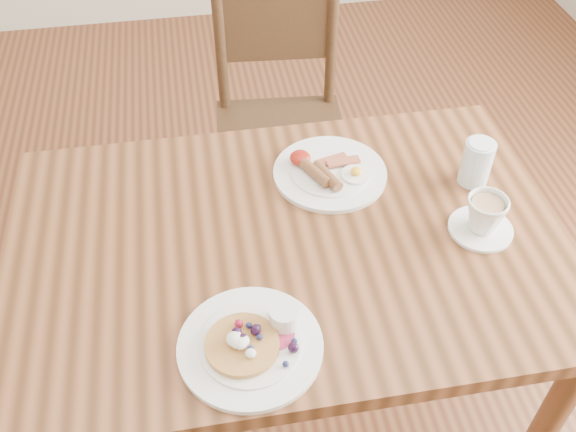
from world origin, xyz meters
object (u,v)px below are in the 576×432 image
object	(u,v)px
breakfast_plate	(328,172)
teacup_saucer	(484,217)
water_glass	(477,163)
dining_table	(288,269)
chair_far	(280,119)
pancake_plate	(253,342)

from	to	relation	value
breakfast_plate	teacup_saucer	bearing A→B (deg)	-39.15
water_glass	breakfast_plate	bearing A→B (deg)	166.79
breakfast_plate	water_glass	size ratio (longest dim) A/B	2.43
dining_table	breakfast_plate	world-z (taller)	breakfast_plate
dining_table	teacup_saucer	world-z (taller)	teacup_saucer
dining_table	teacup_saucer	xyz separation A→B (m)	(0.42, -0.05, 0.14)
dining_table	teacup_saucer	size ratio (longest dim) A/B	8.57
chair_far	breakfast_plate	size ratio (longest dim) A/B	3.26
pancake_plate	teacup_saucer	size ratio (longest dim) A/B	1.93
dining_table	water_glass	world-z (taller)	water_glass
teacup_saucer	dining_table	bearing A→B (deg)	173.80
breakfast_plate	water_glass	world-z (taller)	water_glass
chair_far	teacup_saucer	world-z (taller)	chair_far
pancake_plate	teacup_saucer	world-z (taller)	teacup_saucer
pancake_plate	teacup_saucer	bearing A→B (deg)	21.83
chair_far	pancake_plate	size ratio (longest dim) A/B	3.26
chair_far	pancake_plate	bearing A→B (deg)	82.91
teacup_saucer	water_glass	size ratio (longest dim) A/B	1.26
chair_far	breakfast_plate	distance (m)	0.65
breakfast_plate	dining_table	bearing A→B (deg)	-124.53
pancake_plate	dining_table	bearing A→B (deg)	66.72
dining_table	chair_far	bearing A→B (deg)	82.08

